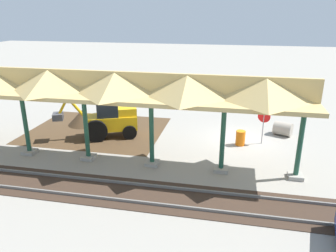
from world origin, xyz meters
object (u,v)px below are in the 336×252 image
Objects in this scene: backhoe at (109,118)px; traffic_barrel at (240,138)px; stop_sign at (264,120)px; concrete_pipe at (283,129)px.

traffic_barrel is (-8.23, -0.30, -0.82)m from backhoe.
backhoe reaches higher than stop_sign.
backhoe is 8.28m from traffic_barrel.
stop_sign is 2.36× the size of traffic_barrel.
traffic_barrel is at bearing 39.67° from concrete_pipe.
stop_sign is 9.56m from backhoe.
stop_sign is at bearing -158.96° from traffic_barrel.
concrete_pipe is (-10.94, -2.55, -0.83)m from backhoe.
stop_sign is at bearing 50.95° from concrete_pipe.
backhoe reaches higher than traffic_barrel.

